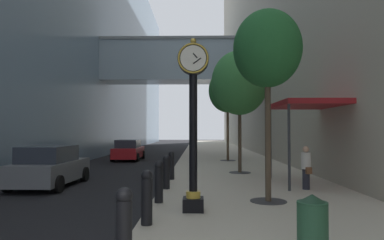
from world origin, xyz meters
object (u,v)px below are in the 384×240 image
car_grey_near (50,167)px  street_tree_near (267,50)px  bollard_third (159,181)px  street_tree_mid_near (239,83)px  street_tree_mid_far (228,91)px  car_red_mid (129,150)px  street_clock (193,115)px  bollard_second (147,196)px  bollard_fourth (166,171)px  pedestrian_walking (306,167)px  trash_bin (312,224)px  bollard_fifth (171,165)px  bollard_nearest (124,225)px

car_grey_near → street_tree_near: bearing=-23.1°
bollard_third → street_tree_mid_near: 8.96m
street_tree_mid_far → car_red_mid: (-7.47, 1.72, -4.36)m
car_red_mid → street_clock: bearing=-73.2°
street_clock → bollard_second: 2.55m
street_clock → bollard_fourth: bearing=106.6°
car_grey_near → car_red_mid: (0.71, 12.49, -0.03)m
street_tree_mid_far → bollard_second: bearing=-101.0°
pedestrian_walking → street_tree_mid_near: bearing=110.2°
trash_bin → car_grey_near: bearing=135.0°
bollard_fifth → street_clock: bearing=-80.0°
pedestrian_walking → car_grey_near: 10.08m
trash_bin → pedestrian_walking: size_ratio=0.67×
bollard_fifth → bollard_fourth: bearing=-90.0°
bollard_third → street_tree_mid_near: bearing=65.8°
street_tree_mid_far → bollard_fourth: bearing=-105.3°
street_tree_mid_near → car_red_mid: bearing=130.2°
bollard_fifth → street_tree_mid_far: street_tree_mid_far is taller
street_tree_near → trash_bin: (-0.16, -4.53, -4.07)m
street_tree_near → street_tree_mid_far: 14.26m
bollard_nearest → pedestrian_walking: (5.11, 7.24, 0.17)m
pedestrian_walking → street_tree_mid_far: bearing=98.6°
bollard_nearest → trash_bin: bollard_nearest is taller
bollard_second → bollard_fourth: size_ratio=1.00×
street_tree_mid_far → car_grey_near: 14.20m
bollard_third → street_tree_mid_far: size_ratio=0.19×
street_clock → car_grey_near: 7.84m
bollard_nearest → car_red_mid: (-4.18, 21.04, -0.02)m
bollard_nearest → bollard_fifth: (0.00, 9.69, 0.00)m
street_tree_mid_far → car_red_mid: bearing=167.0°
street_tree_near → street_tree_mid_near: street_tree_mid_near is taller
bollard_second → bollard_fourth: 4.85m
bollard_fourth → street_tree_mid_near: bearing=56.2°
street_clock → pedestrian_walking: bearing=40.4°
street_clock → car_red_mid: (-5.22, 17.27, -1.91)m
pedestrian_walking → trash_bin: bearing=-106.4°
street_tree_mid_near → street_clock: bearing=-105.0°
bollard_nearest → pedestrian_walking: bearing=54.8°
bollard_second → bollard_fifth: (0.00, 7.27, 0.00)m
bollard_second → trash_bin: 3.66m
bollard_third → street_tree_mid_near: street_tree_mid_near is taller
street_clock → bollard_nearest: size_ratio=3.72×
street_clock → bollard_fourth: (-1.04, 3.49, -1.90)m
bollard_nearest → car_grey_near: (-4.88, 8.55, 0.01)m
bollard_nearest → car_red_mid: 21.45m
bollard_second → trash_bin: (3.14, -1.89, -0.11)m
bollard_nearest → street_tree_mid_near: size_ratio=0.20×
street_tree_mid_near → car_grey_near: size_ratio=1.48×
street_clock → pedestrian_walking: (4.07, 3.46, -1.73)m
street_tree_mid_near → car_red_mid: size_ratio=1.42×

